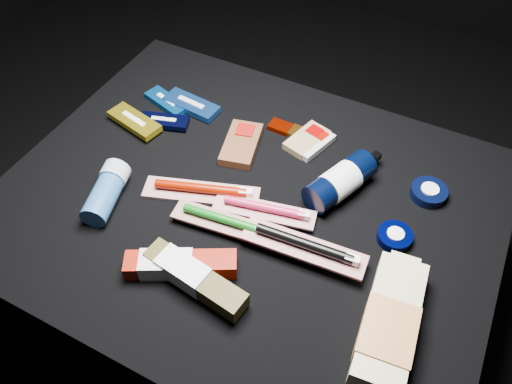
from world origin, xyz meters
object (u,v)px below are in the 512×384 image
at_px(bodywash_bottle, 389,325).
at_px(deodorant_stick, 106,192).
at_px(toothpaste_carton_red, 176,265).
at_px(lotion_bottle, 340,181).

distance_m(bodywash_bottle, deodorant_stick, 0.58).
bearing_deg(toothpaste_carton_red, deodorant_stick, 132.25).
bearing_deg(deodorant_stick, lotion_bottle, 14.00).
height_order(deodorant_stick, toothpaste_carton_red, deodorant_stick).
height_order(lotion_bottle, toothpaste_carton_red, lotion_bottle).
bearing_deg(deodorant_stick, bodywash_bottle, -17.53).
distance_m(lotion_bottle, toothpaste_carton_red, 0.36).
bearing_deg(lotion_bottle, toothpaste_carton_red, -100.46).
bearing_deg(bodywash_bottle, lotion_bottle, 120.40).
xyz_separation_m(lotion_bottle, bodywash_bottle, (0.18, -0.25, -0.01)).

